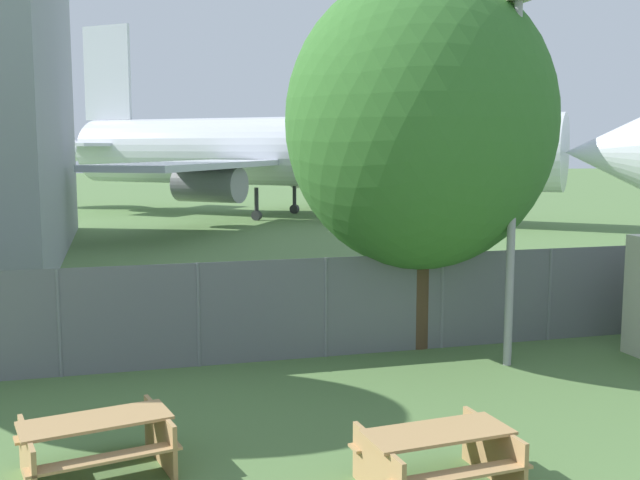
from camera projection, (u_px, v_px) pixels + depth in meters
name	position (u px, v px, depth m)	size (l,w,h in m)	color
perimeter_fence	(442.00, 301.00, 15.72)	(56.07, 0.07, 2.03)	slate
airplane	(292.00, 152.00, 44.30)	(32.74, 28.08, 12.09)	silver
picnic_bench_near_cabin	(96.00, 440.00, 9.65)	(2.13, 1.77, 0.76)	tan
picnic_bench_open_grass	(437.00, 453.00, 9.25)	(1.94, 1.56, 0.76)	tan
tree_left_of_cabin	(420.00, 123.00, 15.42)	(5.57, 5.57, 7.81)	#4C3823
light_mast	(514.00, 133.00, 14.06)	(0.44, 0.44, 7.27)	#99999E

